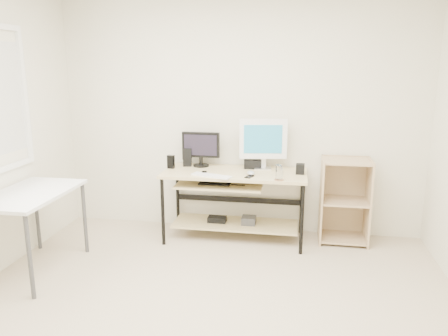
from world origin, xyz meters
TOP-DOWN VIEW (x-y plane):
  - room at (-0.14, 0.04)m, footprint 4.01×4.01m
  - desk at (-0.03, 1.66)m, footprint 1.50×0.65m
  - side_table at (-1.68, 0.60)m, footprint 0.60×1.00m
  - shelf_unit at (1.15, 1.82)m, footprint 0.50×0.40m
  - black_monitor at (-0.40, 1.84)m, footprint 0.42×0.17m
  - white_imac at (0.28, 1.83)m, footprint 0.51×0.16m
  - keyboard at (-0.20, 1.42)m, footprint 0.44×0.25m
  - mouse at (0.18, 1.54)m, footprint 0.11×0.14m
  - center_speaker at (0.17, 1.83)m, footprint 0.19×0.10m
  - speaker_left at (-0.56, 1.84)m, footprint 0.12×0.12m
  - speaker_right at (0.68, 1.67)m, footprint 0.09×0.09m
  - audio_controller at (-0.70, 1.69)m, footprint 0.08×0.06m
  - volume_puck at (-0.30, 1.52)m, footprint 0.07×0.07m
  - smartphone at (0.18, 1.45)m, footprint 0.09×0.12m
  - coaster at (0.48, 1.39)m, footprint 0.09×0.09m
  - drinking_glass at (0.48, 1.39)m, footprint 0.07×0.07m

SIDE VIEW (x-z plane):
  - shelf_unit at x=1.15m, z-range 0.00..0.90m
  - desk at x=-0.03m, z-range 0.16..0.91m
  - side_table at x=-1.68m, z-range 0.30..1.05m
  - coaster at x=0.48m, z-range 0.75..0.76m
  - smartphone at x=0.18m, z-range 0.75..0.76m
  - keyboard at x=-0.20m, z-range 0.75..0.76m
  - volume_puck at x=-0.30m, z-range 0.75..0.77m
  - mouse at x=0.18m, z-range 0.75..0.79m
  - center_speaker at x=0.17m, z-range 0.75..0.84m
  - speaker_right at x=0.68m, z-range 0.75..0.85m
  - audio_controller at x=-0.70m, z-range 0.75..0.90m
  - drinking_glass at x=0.48m, z-range 0.76..0.90m
  - speaker_left at x=-0.56m, z-range 0.75..0.96m
  - black_monitor at x=-0.40m, z-range 0.78..1.16m
  - white_imac at x=0.28m, z-range 0.79..1.33m
  - room at x=-0.14m, z-range 0.01..2.63m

